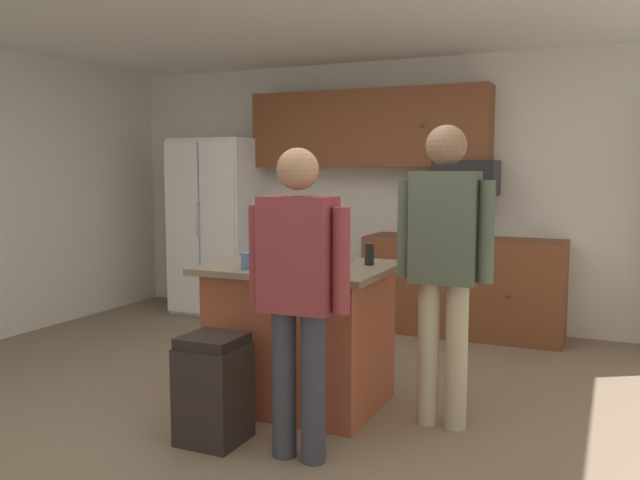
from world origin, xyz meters
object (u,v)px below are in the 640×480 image
refrigerator (219,226)px  person_host_foreground (444,254)px  kitchen_island (301,334)px  person_guest_left (298,283)px  serving_tray (314,260)px  trash_bin (213,389)px  glass_pilsner (257,255)px  glass_dark_ale (317,249)px  microwave_over_range (466,178)px  tumbler_amber (369,254)px  mug_ceramic_white (248,261)px  glass_stout_tall (292,262)px

refrigerator → person_host_foreground: refrigerator is taller
kitchen_island → person_guest_left: size_ratio=0.71×
serving_tray → trash_bin: bearing=-105.4°
glass_pilsner → glass_dark_ale: bearing=65.2°
microwave_over_range → glass_pilsner: 2.63m
glass_pilsner → serving_tray: size_ratio=0.31×
kitchen_island → person_host_foreground: (0.93, 0.00, 0.57)m
microwave_over_range → person_guest_left: 3.11m
tumbler_amber → glass_dark_ale: bearing=161.9°
serving_tray → trash_bin: size_ratio=0.72×
kitchen_island → glass_dark_ale: (-0.02, 0.30, 0.52)m
refrigerator → glass_pilsner: refrigerator is taller
person_host_foreground → tumbler_amber: bearing=-16.9°
glass_dark_ale → mug_ceramic_white: (-0.19, -0.61, -0.01)m
person_host_foreground → glass_stout_tall: size_ratio=14.83×
glass_dark_ale → trash_bin: 1.26m
person_host_foreground → glass_pilsner: 1.17m
person_host_foreground → mug_ceramic_white: (-1.14, -0.31, -0.07)m
glass_dark_ale → glass_stout_tall: size_ratio=1.05×
tumbler_amber → glass_pilsner: size_ratio=1.03×
glass_dark_ale → glass_pilsner: size_ratio=0.94×
mug_ceramic_white → glass_stout_tall: bearing=0.3°
kitchen_island → trash_bin: kitchen_island is taller
microwave_over_range → serving_tray: bearing=-103.2°
mug_ceramic_white → person_host_foreground: bearing=15.3°
refrigerator → mug_ceramic_white: 3.09m
refrigerator → glass_pilsner: size_ratio=13.72×
kitchen_island → serving_tray: bearing=64.0°
mug_ceramic_white → tumbler_amber: bearing=36.9°
tumbler_amber → microwave_over_range: bearing=85.9°
person_guest_left → refrigerator: bearing=14.1°
kitchen_island → tumbler_amber: size_ratio=8.35×
glass_stout_tall → person_guest_left: bearing=-60.0°
microwave_over_range → glass_dark_ale: size_ratio=4.43×
serving_tray → refrigerator: bearing=134.8°
tumbler_amber → mug_ceramic_white: size_ratio=1.09×
microwave_over_range → refrigerator: bearing=-177.4°
microwave_over_range → trash_bin: microwave_over_range is taller
mug_ceramic_white → microwave_over_range: bearing=73.5°
glass_pilsner → serving_tray: (0.28, 0.25, -0.05)m
glass_pilsner → microwave_over_range: bearing=72.1°
serving_tray → trash_bin: (-0.23, -0.84, -0.64)m
microwave_over_range → glass_dark_ale: bearing=-106.3°
person_host_foreground → tumbler_amber: (-0.52, 0.16, -0.05)m
refrigerator → glass_dark_ale: refrigerator is taller
person_host_foreground → glass_pilsner: size_ratio=13.25×
refrigerator → mug_ceramic_white: size_ratio=14.53×
microwave_over_range → person_guest_left: size_ratio=0.34×
glass_stout_tall → serving_tray: size_ratio=0.27×
kitchen_island → tumbler_amber: tumbler_amber is taller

